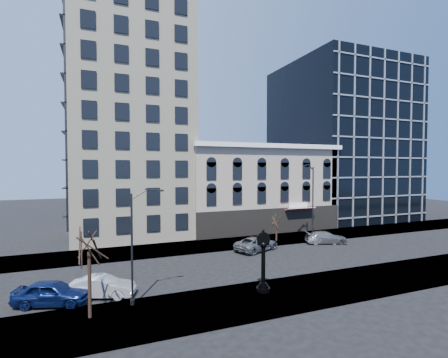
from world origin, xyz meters
name	(u,v)px	position (x,y,z in m)	size (l,w,h in m)	color
ground	(220,267)	(0.00, 0.00, 0.00)	(160.00, 160.00, 0.00)	black
sidewalk_far	(195,246)	(0.00, 8.00, 0.06)	(160.00, 6.00, 0.12)	gray
sidewalk_near	(260,298)	(0.00, -8.00, 0.06)	(160.00, 6.00, 0.12)	gray
cream_tower	(130,95)	(-6.11, 18.88, 19.32)	(15.90, 15.40, 42.50)	beige
victorian_row	(257,189)	(12.00, 15.89, 6.00)	(22.60, 11.19, 12.50)	gray
glass_office	(340,142)	(32.00, 20.91, 14.00)	(20.00, 20.15, 28.00)	black
street_clock	(263,263)	(0.75, -7.07, 2.18)	(1.04, 1.04, 4.56)	black
street_lamp_near	(140,216)	(-7.87, -5.96, 6.02)	(2.03, 0.37, 7.82)	black
street_lamp_far	(310,182)	(14.21, 5.73, 7.46)	(2.38, 1.19, 9.72)	black
bare_tree_near	(89,237)	(-11.03, -6.96, 5.01)	(3.77, 3.77, 6.47)	#312118
bare_tree_far	(276,218)	(10.21, 7.03, 3.00)	(2.23, 2.23, 3.83)	#312118
car_near_a	(52,293)	(-13.42, -3.80, 0.82)	(1.95, 4.84, 1.65)	#0C194C
car_near_b	(102,287)	(-10.28, -3.58, 0.75)	(1.58, 4.54, 1.50)	silver
car_far_a	(256,244)	(5.86, 3.97, 0.76)	(2.52, 5.46, 1.52)	#595B60
car_far_b	(326,237)	(15.33, 3.97, 0.72)	(2.02, 4.98, 1.44)	#595B60
car_far_c	(322,238)	(14.72, 3.96, 0.66)	(1.55, 3.86, 1.31)	#A5A8AD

